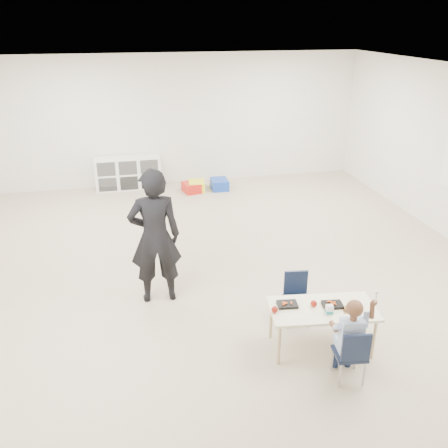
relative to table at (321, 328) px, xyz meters
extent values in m
plane|color=#C0AF94|center=(-0.72, 1.77, -0.27)|extent=(9.00, 9.00, 0.00)
plane|color=white|center=(-0.72, 1.77, 2.53)|extent=(9.00, 9.00, 0.00)
cube|color=white|center=(-0.72, 6.27, 1.13)|extent=(8.00, 0.02, 2.80)
cube|color=#F6EEC5|center=(0.00, 0.00, 0.25)|extent=(1.23, 0.72, 0.03)
cube|color=black|center=(0.12, 0.01, 0.28)|extent=(0.24, 0.19, 0.03)
cube|color=black|center=(-0.37, 0.13, 0.28)|extent=(0.24, 0.19, 0.03)
cube|color=white|center=(0.02, -0.12, 0.31)|extent=(0.08, 0.08, 0.10)
ellipsoid|color=#B7884B|center=(0.25, -0.11, 0.30)|extent=(0.09, 0.09, 0.07)
sphere|color=maroon|center=(-0.09, 0.05, 0.30)|extent=(0.07, 0.07, 0.07)
sphere|color=maroon|center=(-0.55, 0.03, 0.30)|extent=(0.07, 0.07, 0.07)
cube|color=white|center=(-1.92, 6.05, 0.08)|extent=(1.40, 0.40, 0.70)
imported|color=black|center=(-1.70, 1.43, 0.63)|extent=(0.66, 0.43, 1.81)
cube|color=red|center=(-0.62, 5.52, -0.17)|extent=(0.40, 0.47, 0.20)
cube|color=yellow|center=(-0.49, 5.58, -0.17)|extent=(0.37, 0.46, 0.21)
cube|color=#163BAC|center=(0.01, 5.57, -0.16)|extent=(0.36, 0.46, 0.22)
camera|label=1|loc=(-2.01, -4.06, 3.19)|focal=38.00mm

